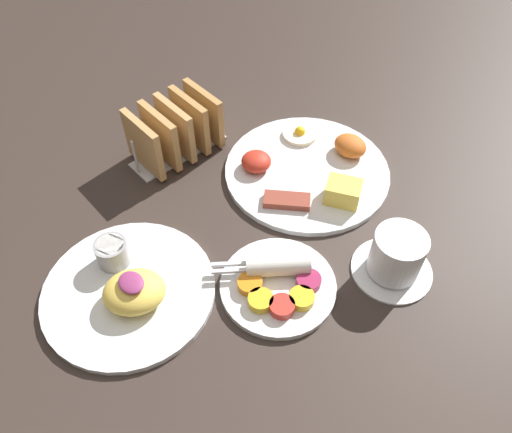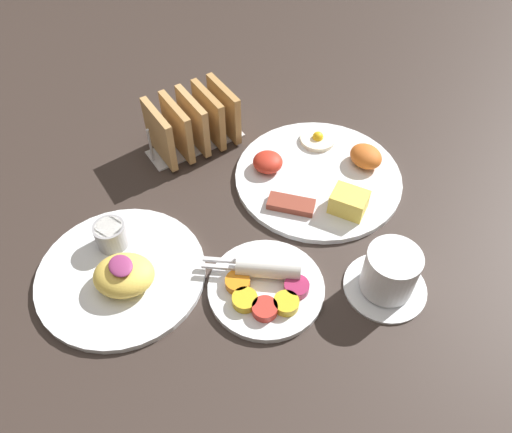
# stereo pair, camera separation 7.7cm
# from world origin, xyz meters

# --- Properties ---
(ground_plane) EXTENTS (3.00, 3.00, 0.00)m
(ground_plane) POSITION_xyz_m (0.00, 0.00, 0.00)
(ground_plane) COLOR #332823
(plate_breakfast) EXTENTS (0.29, 0.29, 0.05)m
(plate_breakfast) POSITION_xyz_m (0.02, 0.20, 0.01)
(plate_breakfast) COLOR white
(plate_breakfast) RESTS_ON ground_plane
(plate_condiments) EXTENTS (0.17, 0.17, 0.04)m
(plate_condiments) POSITION_xyz_m (0.16, 0.00, 0.01)
(plate_condiments) COLOR white
(plate_condiments) RESTS_ON ground_plane
(plate_foreground) EXTENTS (0.25, 0.25, 0.06)m
(plate_foreground) POSITION_xyz_m (0.02, -0.16, 0.01)
(plate_foreground) COLOR white
(plate_foreground) RESTS_ON ground_plane
(toast_rack) EXTENTS (0.10, 0.18, 0.10)m
(toast_rack) POSITION_xyz_m (-0.18, 0.07, 0.05)
(toast_rack) COLOR #B7B7BC
(toast_rack) RESTS_ON ground_plane
(coffee_cup) EXTENTS (0.12, 0.12, 0.08)m
(coffee_cup) POSITION_xyz_m (0.25, 0.15, 0.04)
(coffee_cup) COLOR white
(coffee_cup) RESTS_ON ground_plane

